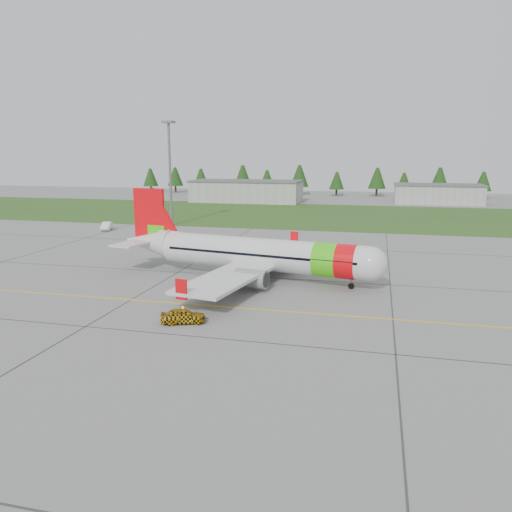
# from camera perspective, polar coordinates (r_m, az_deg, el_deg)

# --- Properties ---
(ground) EXTENTS (320.00, 320.00, 0.00)m
(ground) POSITION_cam_1_polar(r_m,az_deg,el_deg) (38.69, 0.49, -9.85)
(ground) COLOR gray
(ground) RESTS_ON ground
(aircraft) EXTENTS (32.71, 30.53, 9.97)m
(aircraft) POSITION_cam_1_polar(r_m,az_deg,el_deg) (57.12, -0.02, 0.22)
(aircraft) COLOR silver
(aircraft) RESTS_ON ground
(follow_me_car) EXTENTS (1.74, 1.88, 3.79)m
(follow_me_car) POSITION_cam_1_polar(r_m,az_deg,el_deg) (42.74, -8.39, -5.19)
(follow_me_car) COLOR yellow
(follow_me_car) RESTS_ON ground
(service_van) EXTENTS (2.00, 1.94, 4.55)m
(service_van) POSITION_cam_1_polar(r_m,az_deg,el_deg) (98.47, -16.75, 4.19)
(service_van) COLOR white
(service_van) RESTS_ON ground
(grass_strip) EXTENTS (320.00, 50.00, 0.03)m
(grass_strip) POSITION_cam_1_polar(r_m,az_deg,el_deg) (118.19, 9.65, 4.58)
(grass_strip) COLOR #30561E
(grass_strip) RESTS_ON ground
(taxi_guideline) EXTENTS (120.00, 0.25, 0.02)m
(taxi_guideline) POSITION_cam_1_polar(r_m,az_deg,el_deg) (46.06, 2.78, -6.29)
(taxi_guideline) COLOR gold
(taxi_guideline) RESTS_ON ground
(hangar_west) EXTENTS (32.00, 14.00, 6.00)m
(hangar_west) POSITION_cam_1_polar(r_m,az_deg,el_deg) (150.42, -1.06, 7.36)
(hangar_west) COLOR #A8A8A3
(hangar_west) RESTS_ON ground
(hangar_east) EXTENTS (24.00, 12.00, 5.20)m
(hangar_east) POSITION_cam_1_polar(r_m,az_deg,el_deg) (154.41, 20.04, 6.63)
(hangar_east) COLOR #A8A8A3
(hangar_east) RESTS_ON ground
(floodlight_mast) EXTENTS (0.50, 0.50, 20.00)m
(floodlight_mast) POSITION_cam_1_polar(r_m,az_deg,el_deg) (101.46, -9.79, 9.10)
(floodlight_mast) COLOR slate
(floodlight_mast) RESTS_ON ground
(treeline) EXTENTS (160.00, 8.00, 10.00)m
(treeline) POSITION_cam_1_polar(r_m,az_deg,el_deg) (173.49, 11.09, 8.38)
(treeline) COLOR #1C3F14
(treeline) RESTS_ON ground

